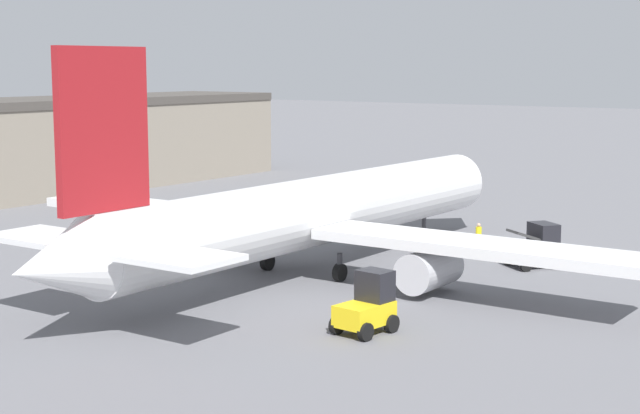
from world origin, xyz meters
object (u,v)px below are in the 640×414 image
(ground_crew_worker, at_px, (479,236))
(airplane, at_px, (309,214))
(belt_loader_truck, at_px, (535,247))
(baggage_tug, at_px, (368,306))

(ground_crew_worker, bearing_deg, airplane, 104.97)
(ground_crew_worker, relative_size, belt_loader_truck, 0.50)
(airplane, distance_m, belt_loader_truck, 12.52)
(belt_loader_truck, bearing_deg, baggage_tug, -145.02)
(baggage_tug, relative_size, belt_loader_truck, 0.81)
(baggage_tug, xyz_separation_m, belt_loader_truck, (16.29, -0.36, -0.02))
(airplane, height_order, belt_loader_truck, airplane)
(airplane, distance_m, ground_crew_worker, 12.17)
(ground_crew_worker, height_order, belt_loader_truck, belt_loader_truck)
(baggage_tug, distance_m, belt_loader_truck, 16.29)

